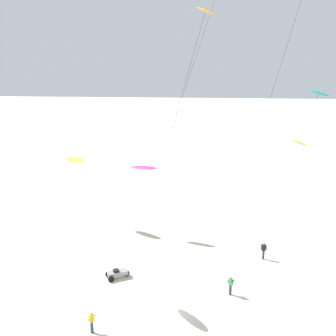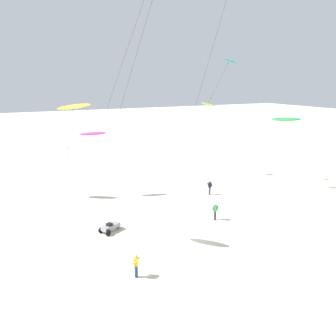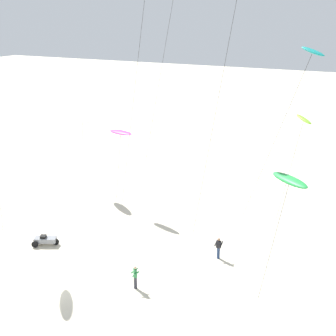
{
  "view_description": "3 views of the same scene",
  "coord_description": "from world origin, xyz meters",
  "px_view_note": "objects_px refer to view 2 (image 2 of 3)",
  "views": [
    {
      "loc": [
        2.11,
        -28.56,
        19.63
      ],
      "look_at": [
        -0.49,
        11.25,
        8.05
      ],
      "focal_mm": 46.83,
      "sensor_mm": 36.0,
      "label": 1
    },
    {
      "loc": [
        -11.56,
        -20.89,
        12.67
      ],
      "look_at": [
        2.1,
        6.64,
        4.49
      ],
      "focal_mm": 34.98,
      "sensor_mm": 36.0,
      "label": 2
    },
    {
      "loc": [
        19.1,
        -20.11,
        17.59
      ],
      "look_at": [
        3.93,
        9.79,
        6.2
      ],
      "focal_mm": 49.35,
      "sensor_mm": 36.0,
      "label": 3
    }
  ],
  "objects_px": {
    "kite_yellow": "(73,107)",
    "kite_flyer_furthest": "(215,211)",
    "kite_white": "(35,134)",
    "beach_buggy": "(110,227)",
    "kite_magenta": "(93,134)",
    "kite_lime": "(208,105)",
    "kite_flyer_middle": "(136,265)",
    "kite_teal": "(228,64)",
    "kite_flyer_nearest": "(210,187)",
    "kite_green": "(286,120)"
  },
  "relations": [
    {
      "from": "kite_teal",
      "to": "kite_lime",
      "type": "relative_size",
      "value": 1.54
    },
    {
      "from": "kite_teal",
      "to": "kite_flyer_middle",
      "type": "distance_m",
      "value": 27.64
    },
    {
      "from": "kite_yellow",
      "to": "kite_white",
      "type": "xyz_separation_m",
      "value": [
        -1.78,
        12.96,
        -3.58
      ]
    },
    {
      "from": "kite_white",
      "to": "kite_flyer_middle",
      "type": "relative_size",
      "value": 4.67
    },
    {
      "from": "kite_yellow",
      "to": "kite_lime",
      "type": "distance_m",
      "value": 23.48
    },
    {
      "from": "kite_white",
      "to": "beach_buggy",
      "type": "height_order",
      "value": "kite_white"
    },
    {
      "from": "beach_buggy",
      "to": "kite_yellow",
      "type": "bearing_deg",
      "value": -151.42
    },
    {
      "from": "beach_buggy",
      "to": "kite_white",
      "type": "bearing_deg",
      "value": 111.11
    },
    {
      "from": "kite_lime",
      "to": "kite_magenta",
      "type": "bearing_deg",
      "value": -174.33
    },
    {
      "from": "kite_white",
      "to": "kite_magenta",
      "type": "bearing_deg",
      "value": -18.39
    },
    {
      "from": "kite_flyer_nearest",
      "to": "kite_flyer_middle",
      "type": "relative_size",
      "value": 1.0
    },
    {
      "from": "kite_magenta",
      "to": "kite_yellow",
      "type": "height_order",
      "value": "kite_yellow"
    },
    {
      "from": "kite_flyer_middle",
      "to": "beach_buggy",
      "type": "xyz_separation_m",
      "value": [
        0.46,
        7.43,
        -0.46
      ]
    },
    {
      "from": "kite_teal",
      "to": "kite_flyer_nearest",
      "type": "relative_size",
      "value": 9.25
    },
    {
      "from": "kite_lime",
      "to": "kite_flyer_furthest",
      "type": "distance_m",
      "value": 17.51
    },
    {
      "from": "kite_teal",
      "to": "kite_flyer_middle",
      "type": "relative_size",
      "value": 9.25
    },
    {
      "from": "kite_lime",
      "to": "kite_green",
      "type": "bearing_deg",
      "value": -81.85
    },
    {
      "from": "kite_flyer_middle",
      "to": "kite_white",
      "type": "bearing_deg",
      "value": 101.89
    },
    {
      "from": "kite_lime",
      "to": "kite_flyer_furthest",
      "type": "height_order",
      "value": "kite_lime"
    },
    {
      "from": "kite_magenta",
      "to": "kite_flyer_furthest",
      "type": "relative_size",
      "value": 4.44
    },
    {
      "from": "kite_green",
      "to": "kite_yellow",
      "type": "height_order",
      "value": "kite_yellow"
    },
    {
      "from": "kite_teal",
      "to": "kite_yellow",
      "type": "bearing_deg",
      "value": -154.62
    },
    {
      "from": "kite_yellow",
      "to": "kite_flyer_middle",
      "type": "distance_m",
      "value": 11.83
    },
    {
      "from": "kite_green",
      "to": "kite_flyer_nearest",
      "type": "height_order",
      "value": "kite_green"
    },
    {
      "from": "kite_white",
      "to": "beach_buggy",
      "type": "bearing_deg",
      "value": -68.89
    },
    {
      "from": "beach_buggy",
      "to": "kite_green",
      "type": "bearing_deg",
      "value": -2.25
    },
    {
      "from": "kite_lime",
      "to": "kite_flyer_nearest",
      "type": "xyz_separation_m",
      "value": [
        -4.03,
        -6.95,
        -8.69
      ]
    },
    {
      "from": "kite_green",
      "to": "kite_white",
      "type": "relative_size",
      "value": 1.17
    },
    {
      "from": "kite_green",
      "to": "kite_flyer_middle",
      "type": "height_order",
      "value": "kite_green"
    },
    {
      "from": "kite_flyer_middle",
      "to": "kite_yellow",
      "type": "bearing_deg",
      "value": 110.25
    },
    {
      "from": "kite_lime",
      "to": "kite_flyer_middle",
      "type": "height_order",
      "value": "kite_lime"
    },
    {
      "from": "kite_yellow",
      "to": "beach_buggy",
      "type": "bearing_deg",
      "value": 28.58
    },
    {
      "from": "kite_flyer_furthest",
      "to": "kite_magenta",
      "type": "bearing_deg",
      "value": 125.52
    },
    {
      "from": "kite_teal",
      "to": "kite_flyer_middle",
      "type": "height_order",
      "value": "kite_teal"
    },
    {
      "from": "kite_teal",
      "to": "kite_green",
      "type": "bearing_deg",
      "value": -82.91
    },
    {
      "from": "kite_flyer_furthest",
      "to": "beach_buggy",
      "type": "relative_size",
      "value": 0.8
    },
    {
      "from": "kite_magenta",
      "to": "beach_buggy",
      "type": "xyz_separation_m",
      "value": [
        -1.24,
        -9.62,
        -6.69
      ]
    },
    {
      "from": "kite_green",
      "to": "kite_lime",
      "type": "bearing_deg",
      "value": 98.15
    },
    {
      "from": "kite_yellow",
      "to": "kite_magenta",
      "type": "bearing_deg",
      "value": 70.57
    },
    {
      "from": "kite_green",
      "to": "kite_lime",
      "type": "height_order",
      "value": "kite_lime"
    },
    {
      "from": "kite_teal",
      "to": "kite_yellow",
      "type": "height_order",
      "value": "kite_teal"
    },
    {
      "from": "kite_green",
      "to": "kite_magenta",
      "type": "bearing_deg",
      "value": 149.45
    },
    {
      "from": "kite_yellow",
      "to": "kite_flyer_middle",
      "type": "relative_size",
      "value": 6.77
    },
    {
      "from": "kite_lime",
      "to": "kite_flyer_middle",
      "type": "relative_size",
      "value": 6.01
    },
    {
      "from": "kite_yellow",
      "to": "kite_flyer_furthest",
      "type": "distance_m",
      "value": 15.76
    },
    {
      "from": "kite_yellow",
      "to": "kite_flyer_furthest",
      "type": "relative_size",
      "value": 6.77
    },
    {
      "from": "kite_white",
      "to": "kite_flyer_furthest",
      "type": "height_order",
      "value": "kite_white"
    },
    {
      "from": "kite_teal",
      "to": "kite_flyer_nearest",
      "type": "xyz_separation_m",
      "value": [
        -4.63,
        -3.96,
        -13.8
      ]
    },
    {
      "from": "kite_lime",
      "to": "kite_teal",
      "type": "bearing_deg",
      "value": -78.71
    },
    {
      "from": "kite_yellow",
      "to": "kite_flyer_furthest",
      "type": "bearing_deg",
      "value": -2.57
    }
  ]
}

